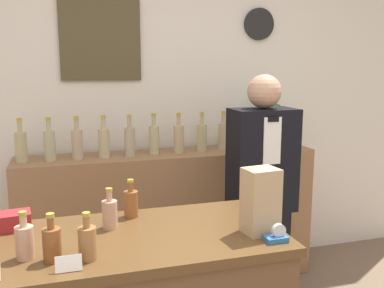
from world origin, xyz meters
name	(u,v)px	position (x,y,z in m)	size (l,w,h in m)	color
back_wall	(145,103)	(0.00, 2.00, 1.36)	(5.20, 0.09, 2.70)	silver
back_shelf	(170,218)	(0.13, 1.74, 0.50)	(2.18, 0.39, 1.01)	#8E6642
shopkeeper	(261,201)	(0.57, 1.13, 0.79)	(0.40, 0.25, 1.59)	black
potted_plant	(270,122)	(0.95, 1.78, 1.20)	(0.27, 0.27, 0.35)	#9E998E
paper_bag	(261,201)	(0.17, 0.32, 1.08)	(0.15, 0.13, 0.28)	tan
tape_dispenser	(277,236)	(0.19, 0.22, 0.96)	(0.09, 0.06, 0.07)	#2D66A8
price_card_right	(69,264)	(-0.61, 0.19, 0.97)	(0.09, 0.02, 0.06)	white
gift_box	(14,221)	(-0.83, 0.67, 0.98)	(0.15, 0.12, 0.07)	maroon
counter_bottle_1	(25,241)	(-0.76, 0.34, 1.01)	(0.07, 0.07, 0.18)	tan
counter_bottle_2	(52,243)	(-0.67, 0.29, 1.01)	(0.07, 0.07, 0.18)	brown
counter_bottle_3	(87,242)	(-0.54, 0.27, 1.01)	(0.07, 0.07, 0.18)	#9B693C
counter_bottle_4	(110,213)	(-0.43, 0.56, 1.01)	(0.07, 0.07, 0.18)	tan
counter_bottle_5	(131,203)	(-0.32, 0.67, 1.01)	(0.07, 0.07, 0.18)	brown
shelf_bottle_0	(21,146)	(-0.88, 1.73, 1.12)	(0.08, 0.08, 0.29)	tan
shelf_bottle_1	(50,144)	(-0.70, 1.73, 1.12)	(0.08, 0.08, 0.29)	tan
shelf_bottle_2	(77,143)	(-0.52, 1.73, 1.12)	(0.08, 0.08, 0.29)	tan
shelf_bottle_3	(104,142)	(-0.35, 1.73, 1.12)	(0.08, 0.08, 0.29)	tan
shelf_bottle_4	(130,140)	(-0.17, 1.73, 1.12)	(0.08, 0.08, 0.29)	tan
shelf_bottle_5	(154,139)	(0.01, 1.76, 1.12)	(0.08, 0.08, 0.29)	tan
shelf_bottle_6	(179,138)	(0.19, 1.73, 1.12)	(0.08, 0.08, 0.29)	tan
shelf_bottle_7	(202,137)	(0.37, 1.74, 1.12)	(0.08, 0.08, 0.29)	tan
shelf_bottle_8	(223,135)	(0.55, 1.76, 1.12)	(0.08, 0.08, 0.29)	tan
shelf_bottle_9	(245,134)	(0.73, 1.75, 1.12)	(0.08, 0.08, 0.29)	tan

